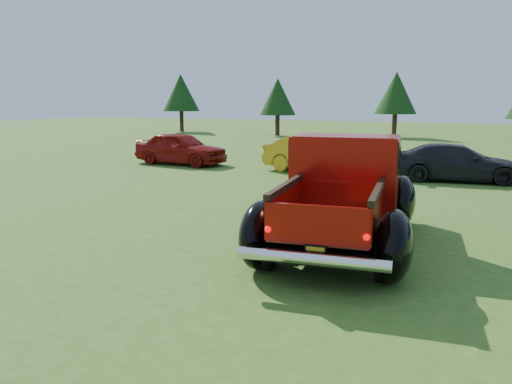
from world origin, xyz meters
TOP-DOWN VIEW (x-y plane):
  - ground at (0.00, 0.00)m, footprint 120.00×120.00m
  - tree_far_west at (-22.00, 30.00)m, footprint 3.33×3.33m
  - tree_west at (-12.00, 29.00)m, footprint 2.94×2.94m
  - tree_mid_left at (-3.00, 31.00)m, footprint 3.20×3.20m
  - pickup_truck at (1.43, 0.99)m, footprint 3.32×5.97m
  - show_car_red at (-8.50, 9.80)m, footprint 4.33×1.93m
  - show_car_yellow at (-2.08, 9.94)m, footprint 4.70×2.40m
  - show_car_grey at (2.94, 10.11)m, footprint 4.74×2.55m

SIDE VIEW (x-z plane):
  - ground at x=0.00m, z-range 0.00..0.00m
  - show_car_grey at x=2.94m, z-range 0.00..1.30m
  - show_car_red at x=-8.50m, z-range 0.00..1.45m
  - show_car_yellow at x=-2.08m, z-range 0.00..1.48m
  - pickup_truck at x=1.43m, z-range -0.05..2.07m
  - tree_west at x=-12.00m, z-range 0.81..5.41m
  - tree_mid_left at x=-3.00m, z-range 0.88..5.88m
  - tree_far_west at x=-22.00m, z-range 0.92..6.12m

